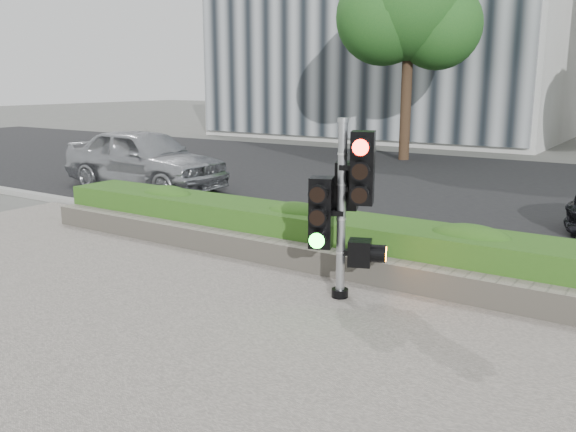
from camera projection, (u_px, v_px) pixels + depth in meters
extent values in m
plane|color=#51514C|center=(266.00, 323.00, 6.90)|extent=(120.00, 120.00, 0.00)
cube|color=#9E9389|center=(84.00, 423.00, 4.86)|extent=(16.00, 11.00, 0.03)
cube|color=black|center=(501.00, 192.00, 15.03)|extent=(60.00, 13.00, 0.02)
cube|color=gray|center=(384.00, 254.00, 9.45)|extent=(60.00, 0.25, 0.12)
cube|color=gray|center=(346.00, 265.00, 8.40)|extent=(12.00, 0.32, 0.34)
cube|color=#548E2B|center=(367.00, 243.00, 8.89)|extent=(12.00, 1.00, 0.68)
cylinder|color=black|center=(406.00, 101.00, 20.69)|extent=(0.36, 0.36, 4.03)
sphere|color=#134319|center=(410.00, 3.00, 20.00)|extent=(3.74, 3.74, 3.74)
sphere|color=#134319|center=(438.00, 25.00, 19.98)|extent=(2.88, 2.88, 2.88)
sphere|color=#134319|center=(384.00, 17.00, 20.13)|extent=(3.17, 3.17, 3.17)
cylinder|color=black|center=(340.00, 293.00, 7.64)|extent=(0.21, 0.21, 0.11)
cylinder|color=gray|center=(341.00, 212.00, 7.42)|extent=(0.11, 0.11, 2.18)
cylinder|color=gray|center=(343.00, 120.00, 7.18)|extent=(0.14, 0.14, 0.05)
cube|color=#FF1107|center=(362.00, 168.00, 7.22)|extent=(0.36, 0.36, 0.87)
cube|color=#14E51E|center=(321.00, 212.00, 7.44)|extent=(0.36, 0.36, 0.87)
cube|color=black|center=(347.00, 186.00, 7.58)|extent=(0.36, 0.36, 0.59)
cube|color=orange|center=(360.00, 253.00, 7.51)|extent=(0.36, 0.36, 0.32)
imported|color=#9D9FA4|center=(144.00, 159.00, 15.20)|extent=(4.53, 1.87, 1.54)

